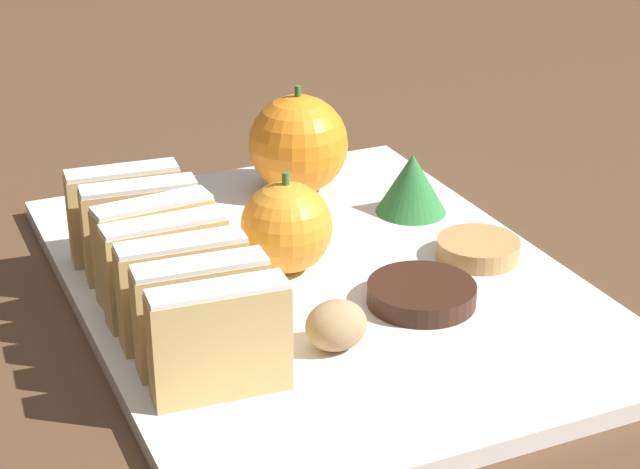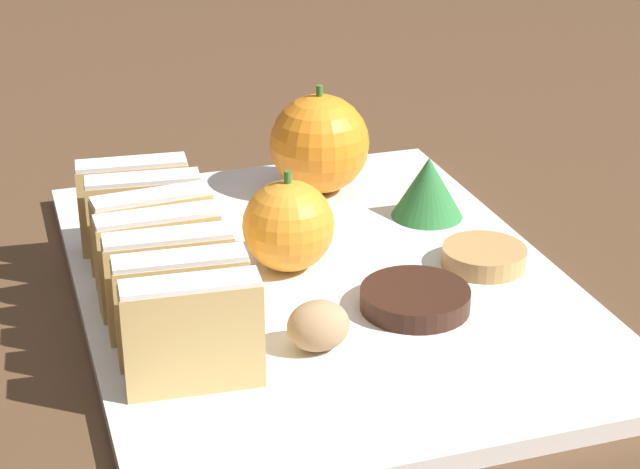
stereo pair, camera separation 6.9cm
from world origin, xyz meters
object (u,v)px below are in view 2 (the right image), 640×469
Objects in this scene: chocolate_cookie at (415,299)px; orange_far at (320,144)px; walnut at (318,326)px; orange_near at (288,226)px.

orange_far is at bearing 89.20° from chocolate_cookie.
orange_far reaches higher than walnut.
orange_far is at bearing 63.66° from orange_near.
walnut is (-0.01, -0.11, -0.02)m from orange_near.
orange_far is at bearing 72.04° from walnut.
chocolate_cookie is at bearing 21.33° from walnut.
orange_far reaches higher than orange_near.
orange_near reaches higher than chocolate_cookie.
walnut is at bearing -97.18° from orange_near.
orange_far is 0.21m from chocolate_cookie.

